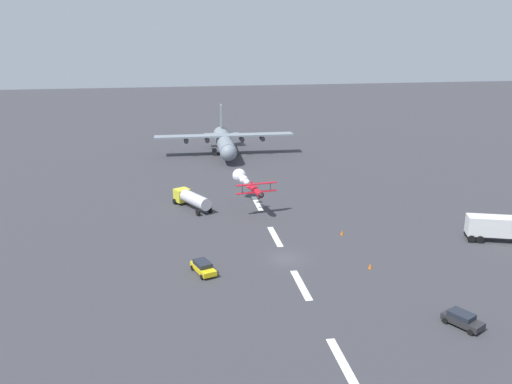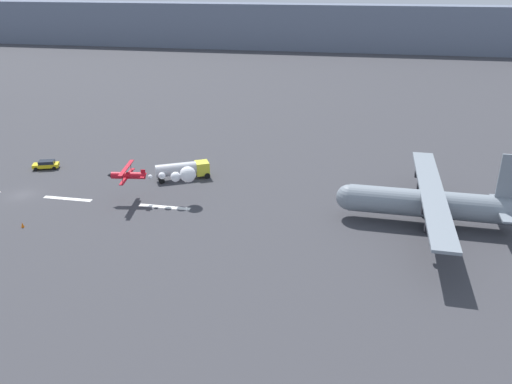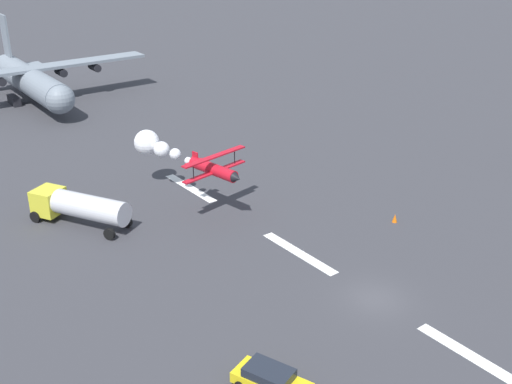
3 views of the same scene
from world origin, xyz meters
The scene contains 13 objects.
ground_plane centered at (0.00, 0.00, 0.00)m, with size 440.00×440.00×0.00m, color #38383D.
runway_stripe_1 centered at (-23.96, 0.00, 0.01)m, with size 8.00×0.90×0.01m, color white.
runway_stripe_2 centered at (-7.99, 0.00, 0.01)m, with size 8.00×0.90×0.01m, color white.
runway_stripe_3 centered at (7.99, 0.00, 0.01)m, with size 8.00×0.90×0.01m, color white.
runway_stripe_4 centered at (23.96, 0.00, 0.01)m, with size 8.00×0.90×0.01m, color white.
cargo_transport_plane centered at (61.22, 1.61, 3.31)m, with size 24.11×33.49×11.02m.
stunt_biplane_red centered at (23.96, 2.21, 4.34)m, with size 13.44×6.94×2.43m.
semi_truck_orange centered at (0.43, -33.23, 2.11)m, with size 6.88×13.38×3.70m.
fuel_tanker_truck centered at (23.11, 11.55, 1.74)m, with size 9.11×6.53×2.90m.
followme_car_yellow centered at (-19.89, -14.32, 0.81)m, with size 4.49×3.59×1.52m.
airport_staff_sedan centered at (-2.67, 11.48, 0.81)m, with size 4.78×3.19×1.52m.
traffic_cone_near centered at (-4.96, -9.96, 0.38)m, with size 0.44×0.44×0.75m, color orange.
traffic_cone_far centered at (6.97, -10.08, 0.38)m, with size 0.44×0.44×0.75m, color orange.
Camera 1 is at (-65.48, 15.15, 30.09)m, focal length 37.83 mm.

